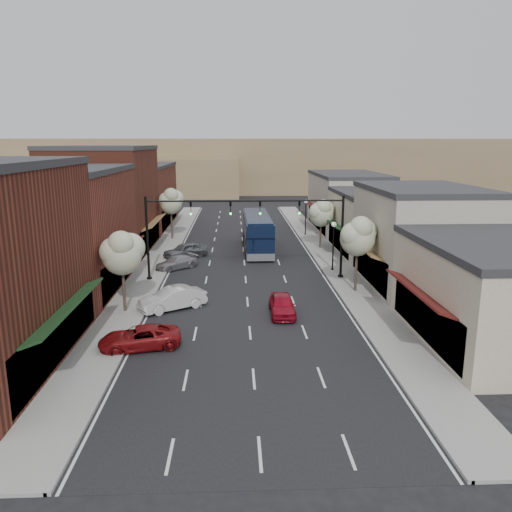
{
  "coord_description": "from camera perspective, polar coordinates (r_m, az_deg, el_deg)",
  "views": [
    {
      "loc": [
        -0.83,
        -32.26,
        11.2
      ],
      "look_at": [
        0.83,
        7.2,
        2.2
      ],
      "focal_mm": 35.0,
      "sensor_mm": 36.0,
      "label": 1
    }
  ],
  "objects": [
    {
      "name": "parked_car_b",
      "position": [
        34.75,
        -9.53,
        -4.83
      ],
      "size": [
        4.77,
        3.8,
        1.52
      ],
      "primitive_type": "imported",
      "rotation": [
        0.0,
        0.0,
        -1.02
      ],
      "color": "silver",
      "rests_on": "ground"
    },
    {
      "name": "lamp_post_far",
      "position": [
        61.43,
        5.71,
        5.11
      ],
      "size": [
        0.44,
        0.44,
        4.44
      ],
      "color": "black",
      "rests_on": "ground"
    },
    {
      "name": "sidewalk_left",
      "position": [
        52.52,
        -10.65,
        0.38
      ],
      "size": [
        2.8,
        73.0,
        0.15
      ],
      "primitive_type": "cube",
      "color": "gray",
      "rests_on": "ground"
    },
    {
      "name": "hill_far",
      "position": [
        122.38,
        -2.06,
        10.39
      ],
      "size": [
        120.0,
        30.0,
        12.0
      ],
      "primitive_type": "cube",
      "color": "#7A6647",
      "rests_on": "ground"
    },
    {
      "name": "bldg_right_far",
      "position": [
        66.32,
        10.33,
        6.1
      ],
      "size": [
        9.14,
        16.1,
        7.4
      ],
      "color": "#AFA896",
      "rests_on": "ground"
    },
    {
      "name": "bldg_right_near",
      "position": [
        31.13,
        25.56,
        -3.88
      ],
      "size": [
        9.14,
        12.1,
        5.9
      ],
      "color": "beige",
      "rests_on": "ground"
    },
    {
      "name": "tree_right_far",
      "position": [
        53.5,
        7.51,
        4.98
      ],
      "size": [
        2.85,
        2.65,
        5.43
      ],
      "color": "#47382B",
      "rests_on": "ground"
    },
    {
      "name": "tree_left_far",
      "position": [
        59.05,
        -9.68,
        6.24
      ],
      "size": [
        2.85,
        2.65,
        6.13
      ],
      "color": "#47382B",
      "rests_on": "ground"
    },
    {
      "name": "bldg_left_far",
      "position": [
        69.92,
        -13.54,
        6.7
      ],
      "size": [
        10.14,
        18.1,
        8.4
      ],
      "color": "maroon",
      "rests_on": "ground"
    },
    {
      "name": "parked_car_c",
      "position": [
        45.71,
        -9.1,
        -0.75
      ],
      "size": [
        4.14,
        3.91,
        1.18
      ],
      "primitive_type": "imported",
      "rotation": [
        0.0,
        0.0,
        -0.85
      ],
      "color": "#95959A",
      "rests_on": "ground"
    },
    {
      "name": "bldg_right_midfar",
      "position": [
        52.93,
        13.58,
        3.75
      ],
      "size": [
        9.14,
        12.1,
        6.4
      ],
      "color": "beige",
      "rests_on": "ground"
    },
    {
      "name": "tree_left_near",
      "position": [
        33.78,
        -15.06,
        0.47
      ],
      "size": [
        2.85,
        2.65,
        5.69
      ],
      "color": "#47382B",
      "rests_on": "ground"
    },
    {
      "name": "coach_bus",
      "position": [
        52.98,
        0.13,
        2.79
      ],
      "size": [
        2.88,
        12.35,
        3.76
      ],
      "rotation": [
        0.0,
        0.0,
        0.01
      ],
      "color": "black",
      "rests_on": "ground"
    },
    {
      "name": "tree_right_near",
      "position": [
        37.96,
        11.63,
        2.33
      ],
      "size": [
        2.85,
        2.65,
        5.95
      ],
      "color": "#47382B",
      "rests_on": "ground"
    },
    {
      "name": "red_hatchback",
      "position": [
        33.26,
        3.0,
        -5.6
      ],
      "size": [
        1.64,
        4.05,
        1.38
      ],
      "primitive_type": "imported",
      "rotation": [
        0.0,
        0.0,
        -0.0
      ],
      "color": "maroon",
      "rests_on": "ground"
    },
    {
      "name": "signal_mast_right",
      "position": [
        41.3,
        6.62,
        3.59
      ],
      "size": [
        8.22,
        0.46,
        7.0
      ],
      "color": "black",
      "rests_on": "ground"
    },
    {
      "name": "bldg_left_midnear",
      "position": [
        41.07,
        -21.45,
        2.77
      ],
      "size": [
        10.14,
        14.1,
        9.4
      ],
      "color": "maroon",
      "rests_on": "ground"
    },
    {
      "name": "ground",
      "position": [
        34.16,
        -0.9,
        -6.3
      ],
      "size": [
        160.0,
        160.0,
        0.0
      ],
      "primitive_type": "plane",
      "color": "black",
      "rests_on": "ground"
    },
    {
      "name": "curb_right",
      "position": [
        52.55,
        6.21,
        0.54
      ],
      "size": [
        0.25,
        73.0,
        0.17
      ],
      "primitive_type": "cube",
      "color": "gray",
      "rests_on": "ground"
    },
    {
      "name": "signal_mast_left",
      "position": [
        41.08,
        -9.1,
        3.46
      ],
      "size": [
        8.22,
        0.46,
        7.0
      ],
      "color": "black",
      "rests_on": "ground"
    },
    {
      "name": "parked_car_d",
      "position": [
        49.99,
        -8.07,
        0.65
      ],
      "size": [
        4.69,
        4.02,
        1.52
      ],
      "primitive_type": "imported",
      "rotation": [
        0.0,
        0.0,
        -0.96
      ],
      "color": "#5B5E62",
      "rests_on": "ground"
    },
    {
      "name": "curb_left",
      "position": [
        52.33,
        -9.13,
        0.4
      ],
      "size": [
        0.25,
        73.0,
        0.17
      ],
      "primitive_type": "cube",
      "color": "gray",
      "rests_on": "ground"
    },
    {
      "name": "bldg_right_midnear",
      "position": [
        41.58,
        18.12,
        2.09
      ],
      "size": [
        9.14,
        12.1,
        7.9
      ],
      "color": "#AFA896",
      "rests_on": "ground"
    },
    {
      "name": "lamp_post_near",
      "position": [
        44.39,
        8.84,
        2.04
      ],
      "size": [
        0.44,
        0.44,
        4.44
      ],
      "color": "black",
      "rests_on": "ground"
    },
    {
      "name": "hill_near",
      "position": [
        113.11,
        -14.93,
        8.76
      ],
      "size": [
        50.0,
        20.0,
        8.0
      ],
      "primitive_type": "cube",
      "color": "#7A6647",
      "rests_on": "ground"
    },
    {
      "name": "parked_car_a",
      "position": [
        28.78,
        -13.16,
        -9.08
      ],
      "size": [
        4.84,
        3.01,
        1.25
      ],
      "primitive_type": "imported",
      "rotation": [
        0.0,
        0.0,
        -1.35
      ],
      "color": "maroon",
      "rests_on": "ground"
    },
    {
      "name": "bldg_left_midfar",
      "position": [
        54.27,
        -16.81,
        6.16
      ],
      "size": [
        10.14,
        14.1,
        10.9
      ],
      "color": "maroon",
      "rests_on": "ground"
    },
    {
      "name": "sidewalk_right",
      "position": [
        52.78,
        7.71,
        0.55
      ],
      "size": [
        2.8,
        73.0,
        0.15
      ],
      "primitive_type": "cube",
      "color": "gray",
      "rests_on": "ground"
    }
  ]
}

